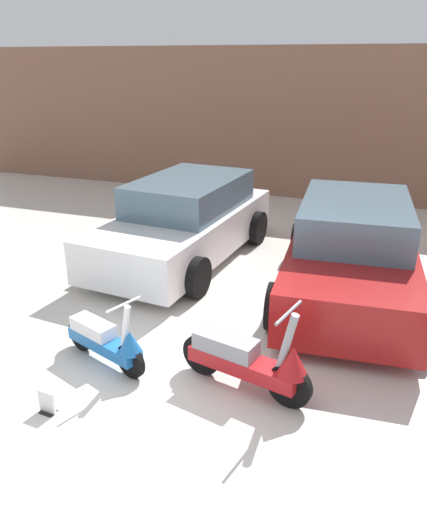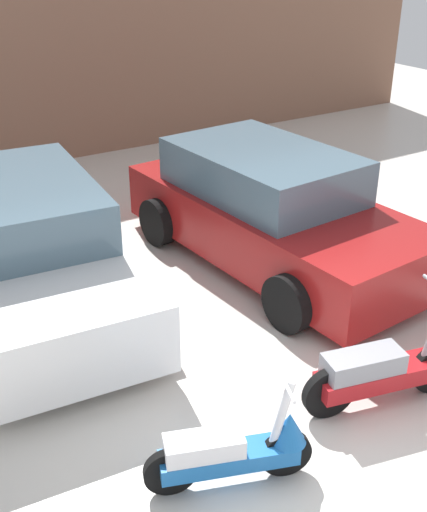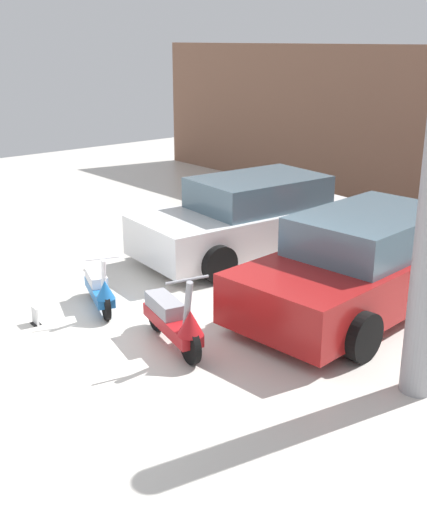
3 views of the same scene
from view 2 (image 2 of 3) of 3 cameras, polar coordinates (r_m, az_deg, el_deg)
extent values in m
plane|color=silver|center=(5.41, 10.87, -19.87)|extent=(28.00, 28.00, 0.00)
cylinder|color=black|center=(5.35, 6.43, -17.02)|extent=(0.42, 0.21, 0.42)
cylinder|color=black|center=(5.19, -3.88, -18.58)|extent=(0.42, 0.21, 0.42)
cube|color=#1E66B2|center=(5.21, 1.38, -17.45)|extent=(1.11, 0.61, 0.15)
cube|color=white|center=(5.07, -0.84, -16.53)|extent=(0.66, 0.44, 0.16)
cylinder|color=white|center=(5.05, 6.13, -13.68)|extent=(0.21, 0.13, 0.59)
cylinder|color=white|center=(4.87, 6.30, -11.04)|extent=(0.19, 0.46, 0.03)
cone|color=#1E66B2|center=(5.18, 6.76, -14.90)|extent=(0.36, 0.36, 0.27)
cylinder|color=black|center=(5.90, 10.22, -11.87)|extent=(0.50, 0.20, 0.50)
cube|color=#B2191E|center=(6.11, 14.90, -10.16)|extent=(1.33, 0.59, 0.17)
cube|color=gray|center=(5.90, 13.18, -9.26)|extent=(0.78, 0.45, 0.19)
cube|color=white|center=(7.56, -15.87, -0.68)|extent=(2.18, 4.43, 0.71)
cube|color=slate|center=(7.53, -16.89, 4.43)|extent=(1.79, 2.53, 0.56)
cylinder|color=black|center=(6.74, -5.50, -5.33)|extent=(0.28, 0.67, 0.65)
cylinder|color=black|center=(8.99, -11.79, 2.84)|extent=(0.28, 0.67, 0.65)
cube|color=maroon|center=(8.31, 5.38, 2.89)|extent=(2.10, 4.43, 0.72)
cube|color=slate|center=(8.26, 4.38, 7.57)|extent=(1.75, 2.52, 0.57)
cylinder|color=black|center=(8.22, 16.41, -0.07)|extent=(0.27, 0.67, 0.66)
cylinder|color=black|center=(6.97, 6.70, -4.17)|extent=(0.27, 0.67, 0.66)
cylinder|color=black|center=(9.89, 4.34, 5.62)|extent=(0.27, 0.67, 0.66)
cylinder|color=black|center=(8.88, -4.95, 3.04)|extent=(0.27, 0.67, 0.66)
camera|label=1|loc=(5.25, 72.49, 3.26)|focal=35.00mm
camera|label=3|loc=(10.12, 68.53, 10.41)|focal=45.00mm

